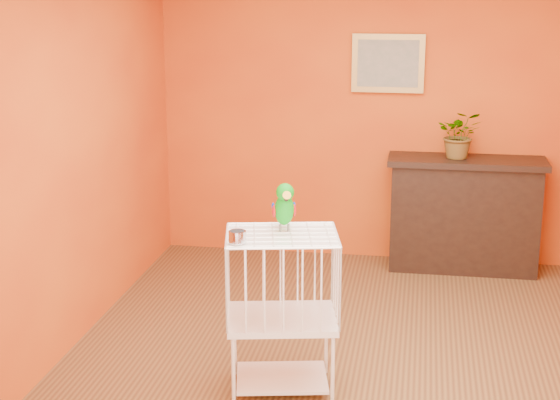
# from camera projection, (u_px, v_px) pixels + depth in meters

# --- Properties ---
(ground) EXTENTS (4.50, 4.50, 0.00)m
(ground) POSITION_uv_depth(u_px,v_px,m) (364.00, 362.00, 5.67)
(ground) COLOR brown
(ground) RESTS_ON ground
(room_shell) EXTENTS (4.50, 4.50, 4.50)m
(room_shell) POSITION_uv_depth(u_px,v_px,m) (370.00, 126.00, 5.27)
(room_shell) COLOR #DA5A14
(room_shell) RESTS_ON ground
(console_cabinet) EXTENTS (1.32, 0.48, 0.98)m
(console_cabinet) POSITION_uv_depth(u_px,v_px,m) (464.00, 214.00, 7.36)
(console_cabinet) COLOR black
(console_cabinet) RESTS_ON ground
(potted_plant) EXTENTS (0.37, 0.41, 0.32)m
(potted_plant) POSITION_uv_depth(u_px,v_px,m) (460.00, 140.00, 7.21)
(potted_plant) COLOR #26722D
(potted_plant) RESTS_ON console_cabinet
(framed_picture) EXTENTS (0.62, 0.04, 0.50)m
(framed_picture) POSITION_uv_depth(u_px,v_px,m) (388.00, 63.00, 7.34)
(framed_picture) COLOR #A5803B
(framed_picture) RESTS_ON room_shell
(birdcage) EXTENTS (0.73, 0.62, 1.00)m
(birdcage) POSITION_uv_depth(u_px,v_px,m) (282.00, 311.00, 5.16)
(birdcage) COLOR white
(birdcage) RESTS_ON ground
(feed_cup) EXTENTS (0.10, 0.10, 0.07)m
(feed_cup) POSITION_uv_depth(u_px,v_px,m) (237.00, 237.00, 4.86)
(feed_cup) COLOR silver
(feed_cup) RESTS_ON birdcage
(parrot) EXTENTS (0.16, 0.27, 0.30)m
(parrot) POSITION_uv_depth(u_px,v_px,m) (284.00, 206.00, 5.07)
(parrot) COLOR #59544C
(parrot) RESTS_ON birdcage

